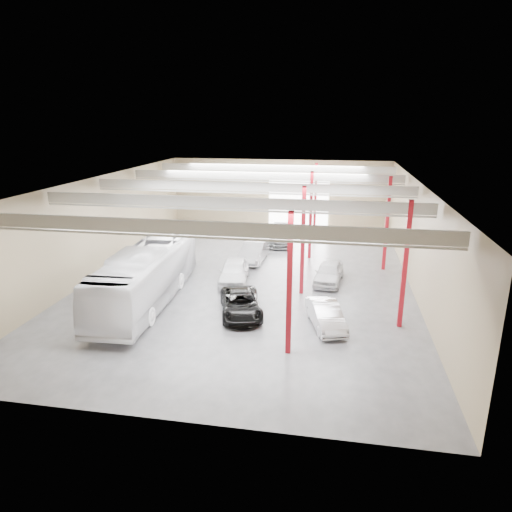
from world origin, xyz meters
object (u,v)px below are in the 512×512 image
(coach_bus, at_px, (147,275))
(car_right_far, at_px, (329,272))
(car_row_a, at_px, (234,271))
(car_row_c, at_px, (281,236))
(car_row_b, at_px, (254,251))
(car_right_near, at_px, (326,315))
(black_sedan, at_px, (241,304))

(coach_bus, bearing_deg, car_right_far, 23.53)
(car_row_a, height_order, car_row_c, car_row_a)
(car_row_b, bearing_deg, coach_bus, -115.07)
(car_row_c, distance_m, car_right_near, 17.26)
(car_row_b, height_order, car_right_far, car_row_b)
(coach_bus, xyz_separation_m, car_right_near, (10.95, -1.66, -1.07))
(car_row_c, bearing_deg, coach_bus, -115.38)
(car_row_b, xyz_separation_m, car_right_near, (6.01, -11.15, -0.10))
(car_right_near, height_order, car_right_far, car_right_far)
(car_row_b, distance_m, car_right_near, 12.67)
(car_row_a, distance_m, car_row_b, 5.22)
(car_row_c, bearing_deg, black_sedan, -93.46)
(car_right_far, bearing_deg, car_row_a, -163.50)
(black_sedan, distance_m, car_right_far, 8.02)
(car_row_b, relative_size, car_right_far, 1.08)
(coach_bus, xyz_separation_m, car_right_far, (10.95, 5.46, -1.01))
(car_row_b, bearing_deg, car_row_c, 77.25)
(car_row_b, bearing_deg, car_right_far, -31.42)
(car_row_b, height_order, car_row_c, car_row_b)
(black_sedan, relative_size, car_row_c, 0.95)
(car_row_a, distance_m, car_right_far, 6.56)
(car_row_a, bearing_deg, coach_bus, -143.80)
(car_right_far, bearing_deg, black_sedan, -121.22)
(black_sedan, bearing_deg, car_row_b, 80.08)
(car_right_far, bearing_deg, car_row_b, 152.40)
(car_right_near, xyz_separation_m, car_right_far, (0.00, 7.12, 0.07))
(black_sedan, relative_size, car_right_far, 1.11)
(car_right_far, bearing_deg, coach_bus, -147.27)
(black_sedan, distance_m, car_row_b, 10.46)
(car_row_a, bearing_deg, car_right_near, -50.10)
(car_row_a, bearing_deg, car_right_far, 2.81)
(coach_bus, distance_m, car_row_a, 6.29)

